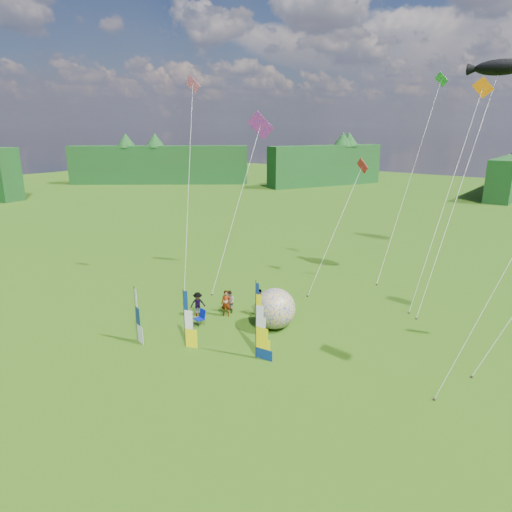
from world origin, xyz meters
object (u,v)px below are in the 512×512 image
Objects in this scene: spectator_c at (198,304)px; spectator_d at (259,302)px; side_banner_left at (184,319)px; kite_whale at (463,172)px; bol_inflatable at (275,309)px; side_banner_far at (136,315)px; spectator_a at (226,303)px; camp_chair at (199,318)px; spectator_b at (230,302)px; feather_banner_main at (256,321)px.

spectator_c is 4.29m from spectator_d.
kite_whale reaches higher than side_banner_left.
bol_inflatable is at bearing -36.85° from spectator_c.
spectator_a is (1.84, 6.18, -0.79)m from side_banner_far.
camp_chair is (-4.13, -2.80, -0.79)m from bol_inflatable.
spectator_b is 2.14m from spectator_d.
camp_chair is at bearing 162.42° from feather_banner_main.
side_banner_far is 0.18× the size of kite_whale.
kite_whale is (11.25, 13.13, 8.70)m from spectator_b.
camp_chair is (-2.00, -3.94, -0.38)m from spectator_d.
side_banner_far is at bearing 104.47° from spectator_d.
feather_banner_main is 6.32m from spectator_d.
feather_banner_main is at bearing -109.23° from kite_whale.
feather_banner_main is 6.92m from spectator_b.
spectator_d is 1.68× the size of camp_chair.
side_banner_far is at bearing -129.97° from bol_inflatable.
spectator_b is (-4.00, 0.12, -0.54)m from bol_inflatable.
side_banner_far reaches higher than spectator_d.
spectator_a reaches higher than camp_chair.
side_banner_far reaches higher than spectator_c.
spectator_a is 0.10× the size of kite_whale.
spectator_a is (-3.77, -0.52, -0.41)m from bol_inflatable.
bol_inflatable is 5.05m from camp_chair.
spectator_b is at bearing 178.34° from bol_inflatable.
kite_whale is (9.39, 12.10, 8.58)m from spectator_d.
spectator_c is (-1.36, -1.80, 0.05)m from spectator_b.
feather_banner_main is 4.25m from bol_inflatable.
spectator_a is 19.61m from kite_whale.
bol_inflatable is 3.83m from spectator_a.
side_banner_far is 7.06m from spectator_b.
side_banner_left is 1.04× the size of side_banner_far.
feather_banner_main is 2.41× the size of spectator_a.
side_banner_far reaches higher than bol_inflatable.
spectator_d is at bearing -13.05° from spectator_c.
kite_whale reaches higher than spectator_a.
bol_inflatable is at bearing 43.58° from side_banner_left.
spectator_b is 2.93m from camp_chair.
bol_inflatable is 17.17m from kite_whale.
spectator_c is at bearing -162.60° from bol_inflatable.
spectator_a is (-1.08, 4.94, -0.85)m from side_banner_left.
camp_chair is 0.06× the size of kite_whale.
bol_inflatable is 1.66× the size of spectator_b.
feather_banner_main is at bearing 163.79° from spectator_d.
side_banner_left is 22.55m from kite_whale.
kite_whale is (11.38, 16.04, 8.96)m from camp_chair.
bol_inflatable is at bearing 103.90° from feather_banner_main.
spectator_d is at bearing 74.42° from camp_chair.
side_banner_far is at bearing -99.44° from camp_chair.
spectator_a is at bearing 88.56° from side_banner_far.
bol_inflatable is at bearing -169.88° from spectator_d.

